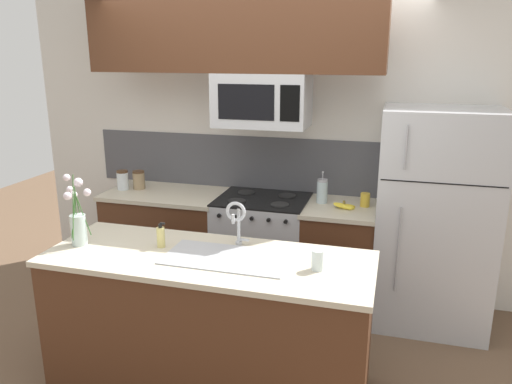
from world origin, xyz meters
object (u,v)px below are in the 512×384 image
(dish_soap_bottle, at_px, (161,237))
(storage_jar_tall, at_px, (123,180))
(storage_jar_medium, at_px, (139,180))
(drinking_glass, at_px, (318,260))
(banana_bunch, at_px, (344,206))
(flower_vase, at_px, (78,222))
(microwave, at_px, (262,100))
(coffee_tin, at_px, (365,200))
(stove_range, at_px, (262,249))
(sink_faucet, at_px, (237,217))
(refrigerator, at_px, (434,219))
(french_press, at_px, (322,191))

(dish_soap_bottle, bearing_deg, storage_jar_tall, 129.22)
(storage_jar_medium, height_order, drinking_glass, storage_jar_medium)
(banana_bunch, distance_m, flower_vase, 2.00)
(microwave, distance_m, coffee_tin, 1.15)
(stove_range, xyz_separation_m, coffee_tin, (0.84, 0.05, 0.50))
(sink_faucet, bearing_deg, stove_range, 96.24)
(coffee_tin, bearing_deg, refrigerator, -3.21)
(banana_bunch, distance_m, drinking_glass, 1.20)
(stove_range, bearing_deg, coffee_tin, 3.40)
(french_press, relative_size, drinking_glass, 2.24)
(banana_bunch, bearing_deg, stove_range, 175.02)
(banana_bunch, bearing_deg, french_press, 148.34)
(flower_vase, bearing_deg, stove_range, 55.77)
(microwave, height_order, banana_bunch, microwave)
(microwave, xyz_separation_m, storage_jar_tall, (-1.30, -0.00, -0.75))
(storage_jar_medium, bearing_deg, stove_range, -1.91)
(storage_jar_tall, distance_m, french_press, 1.80)
(microwave, xyz_separation_m, refrigerator, (1.38, 0.04, -0.88))
(storage_jar_tall, relative_size, french_press, 0.65)
(microwave, distance_m, drinking_glass, 1.61)
(microwave, bearing_deg, stove_range, 90.16)
(storage_jar_medium, xyz_separation_m, french_press, (1.67, 0.02, 0.02))
(refrigerator, bearing_deg, stove_range, -179.17)
(refrigerator, distance_m, storage_jar_medium, 2.56)
(storage_jar_medium, relative_size, flower_vase, 0.34)
(banana_bunch, bearing_deg, coffee_tin, 35.17)
(dish_soap_bottle, distance_m, flower_vase, 0.55)
(drinking_glass, bearing_deg, flower_vase, -178.85)
(microwave, height_order, coffee_tin, microwave)
(dish_soap_bottle, height_order, drinking_glass, dish_soap_bottle)
(refrigerator, height_order, storage_jar_tall, refrigerator)
(storage_jar_tall, bearing_deg, microwave, 0.00)
(drinking_glass, bearing_deg, coffee_tin, 82.34)
(stove_range, height_order, storage_jar_medium, storage_jar_medium)
(refrigerator, height_order, french_press, refrigerator)
(stove_range, xyz_separation_m, flower_vase, (-0.88, -1.29, 0.60))
(coffee_tin, bearing_deg, stove_range, -176.60)
(coffee_tin, distance_m, sink_faucet, 1.33)
(banana_bunch, relative_size, coffee_tin, 1.73)
(banana_bunch, xyz_separation_m, coffee_tin, (0.16, 0.11, 0.03))
(drinking_glass, bearing_deg, sink_faucet, 159.36)
(french_press, distance_m, coffee_tin, 0.35)
(stove_range, bearing_deg, refrigerator, 0.83)
(microwave, relative_size, refrigerator, 0.43)
(banana_bunch, bearing_deg, sink_faucet, -119.95)
(storage_jar_medium, distance_m, flower_vase, 1.37)
(stove_range, distance_m, microwave, 1.28)
(stove_range, relative_size, dish_soap_bottle, 5.64)
(coffee_tin, bearing_deg, flower_vase, -142.08)
(microwave, bearing_deg, dish_soap_bottle, -106.72)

